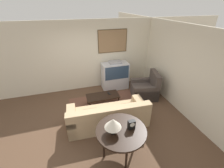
{
  "coord_description": "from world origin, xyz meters",
  "views": [
    {
      "loc": [
        -0.7,
        -3.55,
        3.2
      ],
      "look_at": [
        0.6,
        0.75,
        0.75
      ],
      "focal_mm": 24.0,
      "sensor_mm": 36.0,
      "label": 1
    }
  ],
  "objects_px": {
    "armchair": "(145,89)",
    "mantel_clock": "(131,125)",
    "console_table": "(121,132)",
    "coffee_table": "(103,96)",
    "table_lamp": "(113,123)",
    "couch": "(108,116)",
    "tv": "(115,76)"
  },
  "relations": [
    {
      "from": "tv",
      "to": "console_table",
      "type": "bearing_deg",
      "value": -105.52
    },
    {
      "from": "tv",
      "to": "console_table",
      "type": "height_order",
      "value": "tv"
    },
    {
      "from": "armchair",
      "to": "console_table",
      "type": "xyz_separation_m",
      "value": [
        -1.76,
        -2.13,
        0.43
      ]
    },
    {
      "from": "coffee_table",
      "to": "table_lamp",
      "type": "height_order",
      "value": "table_lamp"
    },
    {
      "from": "table_lamp",
      "to": "mantel_clock",
      "type": "xyz_separation_m",
      "value": [
        0.41,
        -0.0,
        -0.15
      ]
    },
    {
      "from": "table_lamp",
      "to": "mantel_clock",
      "type": "height_order",
      "value": "table_lamp"
    },
    {
      "from": "coffee_table",
      "to": "mantel_clock",
      "type": "height_order",
      "value": "mantel_clock"
    },
    {
      "from": "couch",
      "to": "table_lamp",
      "type": "relative_size",
      "value": 6.35
    },
    {
      "from": "mantel_clock",
      "to": "coffee_table",
      "type": "bearing_deg",
      "value": 93.79
    },
    {
      "from": "coffee_table",
      "to": "console_table",
      "type": "xyz_separation_m",
      "value": [
        -0.08,
        -2.06,
        0.39
      ]
    },
    {
      "from": "couch",
      "to": "coffee_table",
      "type": "distance_m",
      "value": 0.98
    },
    {
      "from": "console_table",
      "to": "mantel_clock",
      "type": "distance_m",
      "value": 0.28
    },
    {
      "from": "table_lamp",
      "to": "couch",
      "type": "bearing_deg",
      "value": 79.93
    },
    {
      "from": "tv",
      "to": "couch",
      "type": "height_order",
      "value": "tv"
    },
    {
      "from": "console_table",
      "to": "coffee_table",
      "type": "bearing_deg",
      "value": 87.66
    },
    {
      "from": "coffee_table",
      "to": "table_lamp",
      "type": "relative_size",
      "value": 3.03
    },
    {
      "from": "tv",
      "to": "mantel_clock",
      "type": "height_order",
      "value": "tv"
    },
    {
      "from": "couch",
      "to": "table_lamp",
      "type": "distance_m",
      "value": 1.36
    },
    {
      "from": "couch",
      "to": "armchair",
      "type": "bearing_deg",
      "value": -146.35
    },
    {
      "from": "armchair",
      "to": "coffee_table",
      "type": "height_order",
      "value": "armchair"
    },
    {
      "from": "armchair",
      "to": "console_table",
      "type": "distance_m",
      "value": 2.8
    },
    {
      "from": "tv",
      "to": "coffee_table",
      "type": "relative_size",
      "value": 1.06
    },
    {
      "from": "armchair",
      "to": "tv",
      "type": "bearing_deg",
      "value": -123.81
    },
    {
      "from": "armchair",
      "to": "couch",
      "type": "bearing_deg",
      "value": -45.36
    },
    {
      "from": "mantel_clock",
      "to": "armchair",
      "type": "bearing_deg",
      "value": 54.39
    },
    {
      "from": "couch",
      "to": "table_lamp",
      "type": "bearing_deg",
      "value": 82.69
    },
    {
      "from": "coffee_table",
      "to": "mantel_clock",
      "type": "xyz_separation_m",
      "value": [
        0.14,
        -2.08,
        0.57
      ]
    },
    {
      "from": "console_table",
      "to": "table_lamp",
      "type": "relative_size",
      "value": 2.98
    },
    {
      "from": "armchair",
      "to": "mantel_clock",
      "type": "height_order",
      "value": "mantel_clock"
    },
    {
      "from": "coffee_table",
      "to": "console_table",
      "type": "bearing_deg",
      "value": -92.34
    },
    {
      "from": "couch",
      "to": "armchair",
      "type": "height_order",
      "value": "armchair"
    },
    {
      "from": "couch",
      "to": "console_table",
      "type": "bearing_deg",
      "value": 92.58
    }
  ]
}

